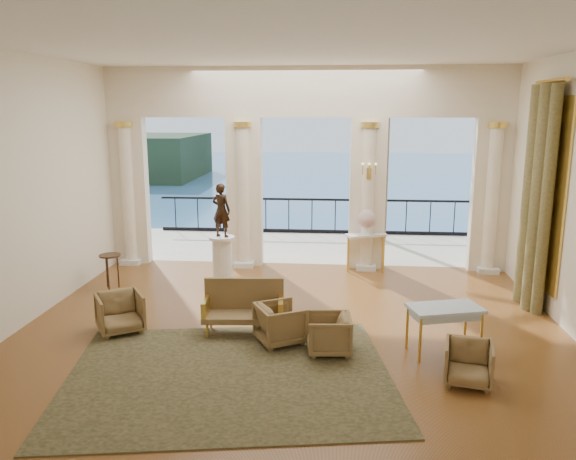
# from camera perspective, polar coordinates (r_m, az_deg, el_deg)

# --- Properties ---
(floor) EXTENTS (9.00, 9.00, 0.00)m
(floor) POSITION_cam_1_polar(r_m,az_deg,el_deg) (9.52, 0.40, -9.90)
(floor) COLOR #482609
(floor) RESTS_ON ground
(room_walls) EXTENTS (9.00, 9.00, 9.00)m
(room_walls) POSITION_cam_1_polar(r_m,az_deg,el_deg) (7.74, -0.23, 7.00)
(room_walls) COLOR white
(room_walls) RESTS_ON ground
(arcade) EXTENTS (9.00, 0.56, 4.50)m
(arcade) POSITION_cam_1_polar(r_m,az_deg,el_deg) (12.67, 1.80, 7.66)
(arcade) COLOR beige
(arcade) RESTS_ON ground
(terrace) EXTENTS (10.00, 3.60, 0.10)m
(terrace) POSITION_cam_1_polar(r_m,az_deg,el_deg) (15.05, 2.16, -1.78)
(terrace) COLOR #A9A28E
(terrace) RESTS_ON ground
(balustrade) EXTENTS (9.00, 0.06, 1.03)m
(balustrade) POSITION_cam_1_polar(r_m,az_deg,el_deg) (16.52, 2.44, 1.09)
(balustrade) COLOR black
(balustrade) RESTS_ON terrace
(palm_tree) EXTENTS (2.00, 2.00, 4.50)m
(palm_tree) POSITION_cam_1_polar(r_m,az_deg,el_deg) (15.46, 10.08, 13.89)
(palm_tree) COLOR #4C3823
(palm_tree) RESTS_ON terrace
(headland) EXTENTS (22.00, 18.00, 6.00)m
(headland) POSITION_cam_1_polar(r_m,az_deg,el_deg) (84.82, -16.42, 7.22)
(headland) COLOR black
(headland) RESTS_ON sea
(sea) EXTENTS (160.00, 160.00, 0.00)m
(sea) POSITION_cam_1_polar(r_m,az_deg,el_deg) (69.46, 4.34, 4.20)
(sea) COLOR #2F6491
(sea) RESTS_ON ground
(curtain) EXTENTS (0.33, 1.40, 4.09)m
(curtain) POSITION_cam_1_polar(r_m,az_deg,el_deg) (11.01, 23.94, 2.99)
(curtain) COLOR brown
(curtain) RESTS_ON ground
(window_frame) EXTENTS (0.04, 1.60, 3.40)m
(window_frame) POSITION_cam_1_polar(r_m,az_deg,el_deg) (11.06, 24.89, 3.37)
(window_frame) COLOR gold
(window_frame) RESTS_ON room_walls
(wall_sconce) EXTENTS (0.30, 0.11, 0.33)m
(wall_sconce) POSITION_cam_1_polar(r_m,az_deg,el_deg) (12.40, 8.22, 5.79)
(wall_sconce) COLOR gold
(wall_sconce) RESTS_ON arcade
(rug) EXTENTS (4.88, 4.07, 0.02)m
(rug) POSITION_cam_1_polar(r_m,az_deg,el_deg) (7.98, -6.00, -14.45)
(rug) COLOR #282F16
(rug) RESTS_ON ground
(armchair_a) EXTENTS (0.94, 0.92, 0.72)m
(armchair_a) POSITION_cam_1_polar(r_m,az_deg,el_deg) (9.64, -16.71, -7.87)
(armchair_a) COLOR #4C3E1F
(armchair_a) RESTS_ON ground
(armchair_b) EXTENTS (0.71, 0.68, 0.63)m
(armchair_b) POSITION_cam_1_polar(r_m,az_deg,el_deg) (7.99, 17.88, -12.57)
(armchair_b) COLOR #4C3E1F
(armchair_b) RESTS_ON ground
(armchair_c) EXTENTS (0.64, 0.68, 0.65)m
(armchair_c) POSITION_cam_1_polar(r_m,az_deg,el_deg) (8.51, 4.17, -10.31)
(armchair_c) COLOR #4C3E1F
(armchair_c) RESTS_ON ground
(armchair_d) EXTENTS (0.87, 0.89, 0.69)m
(armchair_d) POSITION_cam_1_polar(r_m,az_deg,el_deg) (8.82, -0.76, -9.30)
(armchair_d) COLOR #4C3E1F
(armchair_d) RESTS_ON ground
(settee) EXTENTS (1.34, 0.66, 0.86)m
(settee) POSITION_cam_1_polar(r_m,az_deg,el_deg) (9.26, -4.52, -7.74)
(settee) COLOR #4C3E1F
(settee) RESTS_ON ground
(game_table) EXTENTS (1.17, 0.84, 0.72)m
(game_table) POSITION_cam_1_polar(r_m,az_deg,el_deg) (8.70, 15.65, -7.98)
(game_table) COLOR silver
(game_table) RESTS_ON ground
(pedestal) EXTENTS (0.56, 0.56, 1.03)m
(pedestal) POSITION_cam_1_polar(r_m,az_deg,el_deg) (11.68, -6.67, -3.22)
(pedestal) COLOR silver
(pedestal) RESTS_ON ground
(statue) EXTENTS (0.47, 0.38, 1.10)m
(statue) POSITION_cam_1_polar(r_m,az_deg,el_deg) (11.44, -6.80, 2.02)
(statue) COLOR black
(statue) RESTS_ON pedestal
(console_table) EXTENTS (0.96, 0.66, 0.85)m
(console_table) POSITION_cam_1_polar(r_m,az_deg,el_deg) (12.69, 7.92, -1.04)
(console_table) COLOR silver
(console_table) RESTS_ON ground
(urn) EXTENTS (0.41, 0.41, 0.55)m
(urn) POSITION_cam_1_polar(r_m,az_deg,el_deg) (12.60, 7.98, 0.99)
(urn) COLOR white
(urn) RESTS_ON console_table
(side_table) EXTENTS (0.44, 0.44, 0.71)m
(side_table) POSITION_cam_1_polar(r_m,az_deg,el_deg) (11.90, -17.62, -2.87)
(side_table) COLOR black
(side_table) RESTS_ON ground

